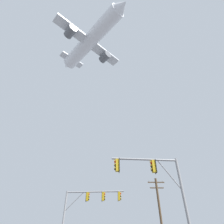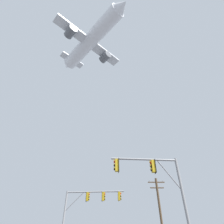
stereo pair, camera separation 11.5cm
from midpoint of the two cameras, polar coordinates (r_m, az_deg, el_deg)
signal_pole_near at (r=14.52m, az=14.17°, el=-20.42°), size 5.20×0.65×6.73m
signal_pole_far at (r=23.25m, az=-7.59°, el=-26.74°), size 6.84×0.94×6.14m
utility_pole at (r=25.85m, az=14.76°, el=-27.85°), size 2.20×0.28×8.09m
airplane at (r=56.71m, az=-6.87°, el=21.69°), size 21.54×23.64×7.77m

